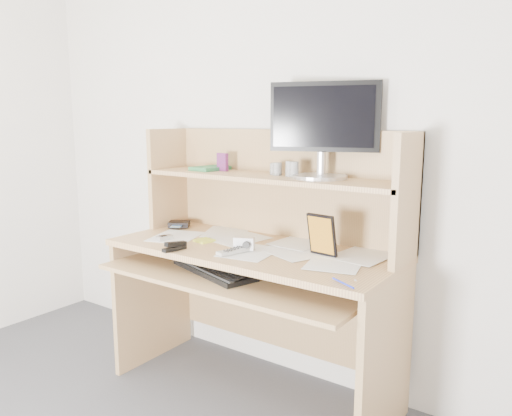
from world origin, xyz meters
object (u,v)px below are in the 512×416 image
Objects in this scene: monitor at (324,127)px; keyboard at (214,269)px; tv_remote at (233,251)px; game_case at (322,235)px; desk at (261,255)px.

keyboard is at bearing -151.72° from monitor.
tv_remote reaches higher than keyboard.
game_case is 0.50m from monitor.
tv_remote is (0.01, -0.23, 0.07)m from desk.
desk is 0.69m from monitor.
keyboard is 0.53m from game_case.
game_case is (0.35, 0.19, 0.09)m from tv_remote.
desk is 0.24m from tv_remote.
tv_remote is (0.10, 0.01, 0.10)m from keyboard.
monitor is (0.26, 0.35, 0.55)m from tv_remote.
desk is at bearing 85.46° from keyboard.
keyboard is 0.83m from monitor.
desk reaches higher than game_case.
tv_remote is at bearing -145.43° from game_case.
keyboard is 0.14m from tv_remote.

